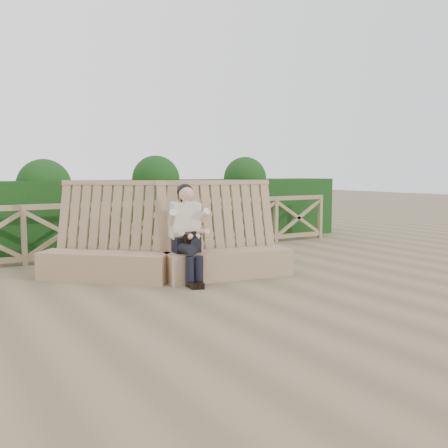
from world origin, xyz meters
TOP-DOWN VIEW (x-y plane):
  - ground at (0.00, 0.00)m, footprint 60.00×60.00m
  - bench at (-0.41, 1.16)m, footprint 3.76×2.35m
  - woman at (-0.23, 0.80)m, footprint 0.51×0.97m
  - guardrail at (0.00, 3.50)m, footprint 10.10×0.09m
  - hedge at (0.00, 4.70)m, footprint 12.00×1.20m

SIDE VIEW (x-z plane):
  - ground at x=0.00m, z-range 0.00..0.00m
  - bench at x=-0.41m, z-range -0.39..1.18m
  - guardrail at x=0.00m, z-range 0.00..1.10m
  - hedge at x=0.00m, z-range 0.00..1.50m
  - woman at x=-0.23m, z-range 0.04..1.55m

